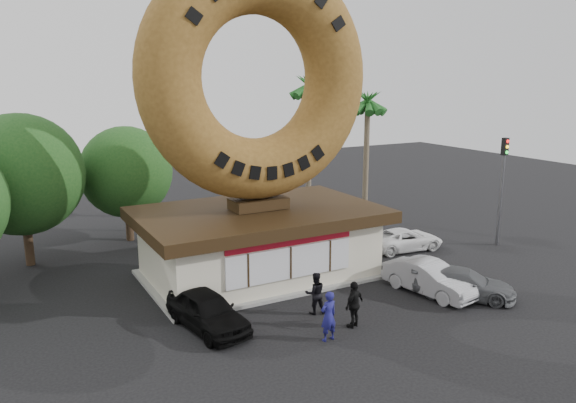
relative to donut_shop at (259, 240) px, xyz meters
The scene contains 16 objects.
ground 6.24m from the donut_shop, 90.00° to the right, with size 90.00×90.00×0.00m, color black.
donut_shop is the anchor object (origin of this frame).
giant_donut 7.52m from the donut_shop, 90.00° to the left, with size 10.96×10.96×2.79m, color olive.
tree_west 12.15m from the donut_shop, 143.55° to the left, with size 6.00×6.00×7.65m.
tree_mid 10.12m from the donut_shop, 113.92° to the left, with size 5.20×5.20×6.63m.
palm_near 12.83m from the donut_shop, 46.90° to the left, with size 2.60×2.60×9.75m.
palm_far 14.00m from the donut_shop, 30.64° to the left, with size 2.60×2.60×8.75m.
street_lamp 10.54m from the donut_shop, 100.50° to the left, with size 2.11×0.20×8.00m.
traffic_signal 14.30m from the donut_shop, ahead, with size 0.30×0.38×6.07m.
person_left 7.37m from the donut_shop, 96.14° to the right, with size 0.68×0.45×1.87m, color navy.
person_center 5.12m from the donut_shop, 89.62° to the right, with size 0.84×0.65×1.73m, color black.
person_right 6.90m from the donut_shop, 84.28° to the right, with size 1.07×0.45×1.83m, color black.
car_black 6.13m from the donut_shop, 134.86° to the right, with size 1.70×4.24×1.44m, color black.
car_silver 7.99m from the donut_shop, 45.57° to the right, with size 1.52×4.35×1.43m, color #9C9CA0.
car_grey 9.41m from the donut_shop, 45.55° to the right, with size 1.76×4.32×1.25m, color #5B5D61.
car_white 8.90m from the donut_shop, ahead, with size 1.96×4.25×1.18m, color white.
Camera 1 is at (-11.09, -17.03, 9.37)m, focal length 35.00 mm.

